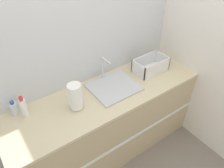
# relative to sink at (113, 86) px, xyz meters

# --- Properties ---
(ground_plane) EXTENTS (12.00, 12.00, 0.00)m
(ground_plane) POSITION_rel_sink_xyz_m (-0.11, -0.36, -0.92)
(ground_plane) COLOR slate
(wall_back) EXTENTS (4.50, 0.06, 2.60)m
(wall_back) POSITION_rel_sink_xyz_m (-0.11, 0.30, 0.38)
(wall_back) COLOR silver
(wall_back) RESTS_ON ground_plane
(wall_right) EXTENTS (0.06, 2.63, 2.60)m
(wall_right) POSITION_rel_sink_xyz_m (0.97, -0.05, 0.38)
(wall_right) COLOR silver
(wall_right) RESTS_ON ground_plane
(counter_cabinet) EXTENTS (2.12, 0.65, 0.90)m
(counter_cabinet) POSITION_rel_sink_xyz_m (-0.11, -0.05, -0.47)
(counter_cabinet) COLOR tan
(counter_cabinet) RESTS_ON ground_plane
(sink) EXTENTS (0.47, 0.44, 0.28)m
(sink) POSITION_rel_sink_xyz_m (0.00, 0.00, 0.00)
(sink) COLOR silver
(sink) RESTS_ON counter_cabinet
(paper_towel_roll) EXTENTS (0.13, 0.13, 0.27)m
(paper_towel_roll) POSITION_rel_sink_xyz_m (-0.45, -0.05, 0.12)
(paper_towel_roll) COLOR #4C4C51
(paper_towel_roll) RESTS_ON counter_cabinet
(dish_rack) EXTENTS (0.38, 0.22, 0.16)m
(dish_rack) POSITION_rel_sink_xyz_m (0.52, -0.01, 0.04)
(dish_rack) COLOR white
(dish_rack) RESTS_ON counter_cabinet
(bottle_white_spray) EXTENTS (0.06, 0.06, 0.22)m
(bottle_white_spray) POSITION_rel_sink_xyz_m (-0.87, 0.12, 0.08)
(bottle_white_spray) COLOR white
(bottle_white_spray) RESTS_ON counter_cabinet
(bottle_clear) EXTENTS (0.06, 0.06, 0.15)m
(bottle_clear) POSITION_rel_sink_xyz_m (-0.94, 0.20, 0.05)
(bottle_clear) COLOR silver
(bottle_clear) RESTS_ON counter_cabinet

